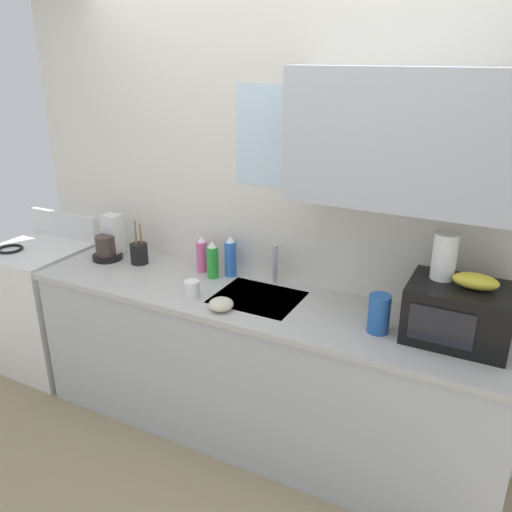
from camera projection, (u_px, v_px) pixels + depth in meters
The scene contains 15 objects.
kitchen_wall_assembly at pixel (306, 206), 2.89m from camera, with size 3.49×0.42×2.50m.
counter_unit at pixel (256, 368), 3.03m from camera, with size 2.72×0.63×0.90m.
sink_faucet at pixel (275, 264), 3.02m from camera, with size 0.03×0.03×0.23m, color #B2B5BA.
stove_range at pixel (44, 306), 3.76m from camera, with size 0.60×0.60×1.08m.
microwave at pixel (458, 313), 2.42m from camera, with size 0.46×0.35×0.27m.
banana_bunch at pixel (476, 281), 2.34m from camera, with size 0.20×0.11×0.07m, color gold.
paper_towel_roll at pixel (445, 256), 2.42m from camera, with size 0.11×0.11×0.22m, color white.
coffee_maker at pixel (109, 242), 3.40m from camera, with size 0.19×0.21×0.28m.
dish_soap_bottle_blue at pixel (231, 257), 3.12m from camera, with size 0.07×0.07×0.25m.
dish_soap_bottle_green at pixel (213, 261), 3.10m from camera, with size 0.07×0.07×0.23m.
dish_soap_bottle_pink at pixel (202, 255), 3.19m from camera, with size 0.07×0.07×0.22m.
cereal_canister at pixel (379, 314), 2.50m from camera, with size 0.10×0.10×0.19m, color #2659A5.
mug_white at pixel (192, 289), 2.87m from camera, with size 0.08×0.08×0.10m, color white.
utensil_crock at pixel (139, 253), 3.32m from camera, with size 0.11×0.11×0.28m.
small_bowl at pixel (221, 304), 2.73m from camera, with size 0.13×0.13×0.07m, color beige.
Camera 1 is at (1.19, -2.30, 2.16)m, focal length 36.97 mm.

